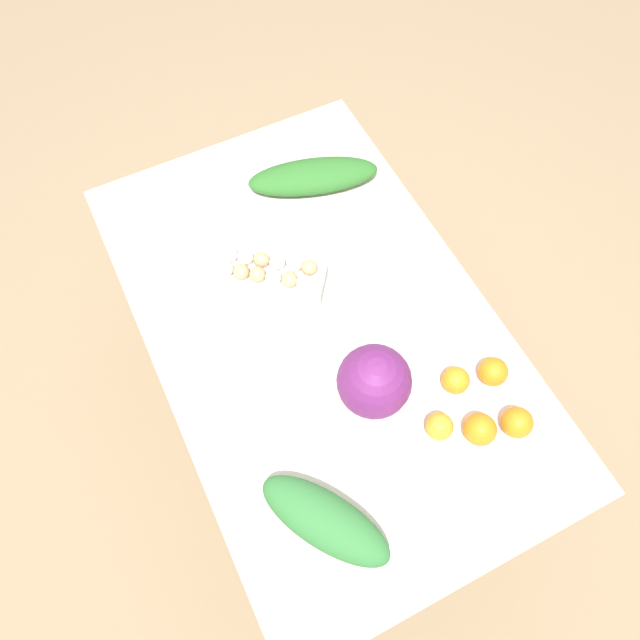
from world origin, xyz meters
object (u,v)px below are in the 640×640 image
Objects in this scene: greens_bunch_kale at (313,176)px; orange_3 at (456,380)px; greens_bunch_beet_tops at (325,520)px; orange_0 at (439,426)px; egg_carton at (268,274)px; orange_2 at (480,429)px; cabbage_purple at (374,381)px; orange_1 at (493,372)px; orange_4 at (517,422)px.

greens_bunch_kale is 0.70m from orange_3.
greens_bunch_beet_tops is 4.73× the size of orange_0.
egg_carton is at bearing -13.23° from greens_bunch_beet_tops.
greens_bunch_beet_tops reaches higher than orange_2.
cabbage_purple is 0.20m from orange_3.
orange_1 is (-0.09, -0.28, -0.05)m from cabbage_purple.
orange_4 is (-0.15, -0.07, 0.00)m from orange_3.
orange_3 is (0.02, 0.09, -0.00)m from orange_1.
egg_carton is 0.64m from orange_2.
greens_bunch_kale is 5.23× the size of orange_1.
greens_bunch_beet_tops reaches higher than orange_1.
greens_bunch_beet_tops is at bearing 102.08° from orange_0.
orange_0 is (-0.78, 0.07, -0.01)m from greens_bunch_kale.
greens_bunch_kale reaches higher than orange_1.
orange_1 is at bearing -75.99° from greens_bunch_beet_tops.
cabbage_purple reaches higher than orange_2.
cabbage_purple is 0.26m from orange_2.
greens_bunch_kale is at bearing -4.81° from orange_0.
orange_0 is 0.98× the size of orange_3.
orange_0 is at bearing 175.19° from greens_bunch_kale.
egg_carton is at bearing 18.76° from orange_0.
greens_bunch_beet_tops is 4.36× the size of orange_1.
orange_4 reaches higher than orange_0.
greens_bunch_beet_tops reaches higher than orange_4.
orange_1 is (-0.48, -0.37, -0.01)m from egg_carton.
greens_bunch_beet_tops is at bearing -65.99° from egg_carton.
greens_bunch_beet_tops is at bearing 109.54° from orange_3.
greens_bunch_kale is (0.64, -0.16, -0.05)m from cabbage_purple.
orange_1 is 1.06× the size of orange_3.
egg_carton is 0.62m from greens_bunch_beet_tops.
orange_1 is 0.09m from orange_3.
orange_4 is at bearing -173.57° from greens_bunch_kale.
cabbage_purple is at bearing 49.70° from orange_4.
orange_3 is 0.91× the size of orange_4.
cabbage_purple is at bearing 41.44° from orange_2.
cabbage_purple reaches higher than orange_4.
cabbage_purple reaches higher than greens_bunch_beet_tops.
egg_carton reaches higher than orange_0.
orange_1 is 0.13m from orange_4.
greens_bunch_kale and orange_2 have the same top height.
egg_carton is 3.89× the size of orange_2.
egg_carton is 0.95× the size of greens_bunch_beet_tops.
cabbage_purple is 0.32m from greens_bunch_beet_tops.
cabbage_purple reaches higher than orange_0.
orange_0 is at bearing 130.18° from orange_3.
orange_0 is 0.09m from orange_2.
egg_carton reaches higher than orange_1.
orange_0 is at bearing 66.13° from orange_4.
orange_4 is at bearing -90.24° from greens_bunch_beet_tops.
orange_1 is (0.13, -0.51, -0.01)m from greens_bunch_beet_tops.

